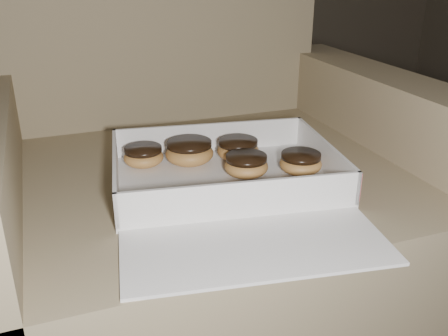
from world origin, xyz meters
TOP-DOWN VIEW (x-y plane):
  - armchair at (-0.20, 0.36)m, footprint 0.92×0.78m
  - bakery_box at (-0.20, 0.17)m, footprint 0.44×0.50m
  - donut_a at (-0.32, 0.32)m, footprint 0.07×0.07m
  - donut_b at (-0.16, 0.21)m, footprint 0.08×0.08m
  - donut_c at (-0.06, 0.19)m, footprint 0.08×0.08m
  - donut_d at (-0.24, 0.30)m, footprint 0.09×0.09m
  - donut_e at (-0.15, 0.28)m, footprint 0.08×0.08m
  - crumb_a at (-0.21, 0.18)m, footprint 0.01×0.01m
  - crumb_b at (-0.13, 0.17)m, footprint 0.01×0.01m
  - crumb_c at (-0.13, 0.17)m, footprint 0.01×0.01m
  - crumb_d at (-0.13, 0.15)m, footprint 0.01×0.01m
  - crumb_e at (-0.19, 0.13)m, footprint 0.01×0.01m

SIDE VIEW (x-z plane):
  - armchair at x=-0.20m, z-range -0.18..0.78m
  - crumb_a at x=-0.21m, z-range 0.44..0.44m
  - crumb_b at x=-0.13m, z-range 0.44..0.44m
  - crumb_c at x=-0.13m, z-range 0.44..0.44m
  - crumb_d at x=-0.13m, z-range 0.44..0.44m
  - crumb_e at x=-0.19m, z-range 0.44..0.44m
  - bakery_box at x=-0.20m, z-range 0.41..0.48m
  - donut_a at x=-0.32m, z-range 0.44..0.48m
  - donut_c at x=-0.06m, z-range 0.44..0.48m
  - donut_b at x=-0.16m, z-range 0.44..0.48m
  - donut_e at x=-0.15m, z-range 0.44..0.48m
  - donut_d at x=-0.24m, z-range 0.44..0.49m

